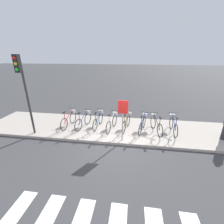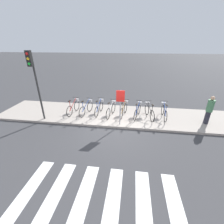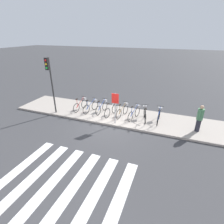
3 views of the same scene
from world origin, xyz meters
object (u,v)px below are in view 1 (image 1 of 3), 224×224
Objects in this scene: parked_bicycle_4 at (127,121)px; parked_bicycle_7 at (173,124)px; parked_bicycle_6 at (156,124)px; parked_bicycle_5 at (143,123)px; parked_bicycle_1 at (84,119)px; traffic_light at (22,80)px; parked_bicycle_0 at (69,119)px; parked_bicycle_2 at (99,119)px; parked_bicycle_3 at (112,121)px; sign_post at (123,114)px.

parked_bicycle_7 is (2.39, 0.02, 0.00)m from parked_bicycle_4.
parked_bicycle_5 is at bearing -177.89° from parked_bicycle_6.
parked_bicycle_1 is 3.46m from traffic_light.
parked_bicycle_0 and parked_bicycle_6 have the same top height.
parked_bicycle_4 is at bearing 1.37° from parked_bicycle_0.
parked_bicycle_7 is at bearing 3.84° from parked_bicycle_5.
traffic_light is (-3.11, -1.29, 2.28)m from parked_bicycle_2.
parked_bicycle_6 is (1.50, -0.06, 0.00)m from parked_bicycle_4.
traffic_light is (-3.90, -1.11, 2.28)m from parked_bicycle_3.
traffic_light reaches higher than sign_post.
parked_bicycle_4 is at bearing 8.52° from parked_bicycle_3.
parked_bicycle_1 is 0.41× the size of traffic_light.
parked_bicycle_0 is at bearing 37.79° from traffic_light.
parked_bicycle_4 is 1.01× the size of parked_bicycle_6.
parked_bicycle_4 is at bearing 174.16° from parked_bicycle_5.
parked_bicycle_2 and parked_bicycle_3 have the same top height.
parked_bicycle_4 is at bearing 14.70° from traffic_light.
sign_post reaches higher than parked_bicycle_0.
parked_bicycle_1 is 0.79m from parked_bicycle_2.
sign_post reaches higher than parked_bicycle_1.
parked_bicycle_0 is 1.00× the size of parked_bicycle_2.
parked_bicycle_3 and parked_bicycle_5 have the same top height.
parked_bicycle_3 is at bearing -1.40° from parked_bicycle_1.
parked_bicycle_0 is 1.01× the size of parked_bicycle_4.
parked_bicycle_7 is (0.88, 0.08, 0.00)m from parked_bicycle_6.
traffic_light is 4.73m from sign_post.
parked_bicycle_2 is 2.09m from sign_post.
parked_bicycle_1 and parked_bicycle_6 have the same top height.
parked_bicycle_4 is 1.51m from parked_bicycle_6.
parked_bicycle_5 is 0.66m from parked_bicycle_6.
sign_post reaches higher than parked_bicycle_5.
parked_bicycle_3 is 2.27m from parked_bicycle_6.
parked_bicycle_4 is at bearing 83.09° from sign_post.
parked_bicycle_1 is at bearing 179.83° from parked_bicycle_5.
sign_post is at bearing 0.59° from traffic_light.
parked_bicycle_6 and parked_bicycle_7 have the same top height.
parked_bicycle_2 and parked_bicycle_7 have the same top height.
parked_bicycle_4 is 0.42× the size of traffic_light.
parked_bicycle_6 is at bearing -174.87° from parked_bicycle_7.
parked_bicycle_2 is 1.02× the size of parked_bicycle_5.
traffic_light is at bearing -170.01° from parked_bicycle_7.
parked_bicycle_4 is 1.01× the size of parked_bicycle_5.
parked_bicycle_3 is at bearing -177.60° from parked_bicycle_7.
traffic_light is (-7.05, -1.24, 2.28)m from parked_bicycle_7.
parked_bicycle_1 is 1.57m from parked_bicycle_3.
parked_bicycle_4 and parked_bicycle_5 have the same top height.
parked_bicycle_7 is (5.57, 0.09, 0.00)m from parked_bicycle_0.
parked_bicycle_3 is at bearing 120.33° from sign_post.
parked_bicycle_5 and parked_bicycle_6 have the same top height.
parked_bicycle_4 is at bearing -179.58° from parked_bicycle_7.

